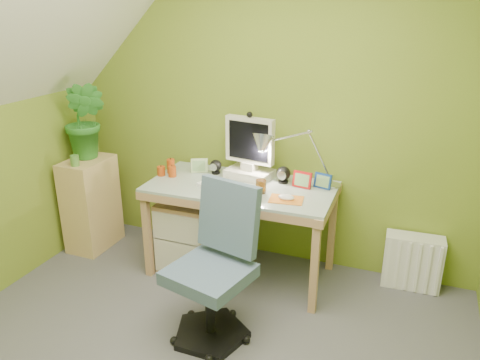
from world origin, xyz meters
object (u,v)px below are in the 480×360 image
(potted_plant, at_px, (85,121))
(task_chair, at_px, (209,273))
(desk_lamp, at_px, (310,145))
(radiator, at_px, (412,262))
(monitor, at_px, (250,142))
(side_ledge, at_px, (91,204))
(desk, at_px, (241,230))

(potted_plant, distance_m, task_chair, 1.73)
(desk_lamp, distance_m, radiator, 1.13)
(potted_plant, bearing_deg, task_chair, -28.39)
(monitor, bearing_deg, side_ledge, -161.66)
(desk_lamp, bearing_deg, side_ledge, 178.15)
(radiator, bearing_deg, monitor, -178.70)
(side_ledge, height_order, potted_plant, potted_plant)
(side_ledge, distance_m, task_chair, 1.59)
(side_ledge, height_order, radiator, side_ledge)
(desk, relative_size, task_chair, 1.47)
(monitor, xyz_separation_m, radiator, (1.23, 0.09, -0.79))
(monitor, relative_size, desk_lamp, 0.90)
(task_chair, distance_m, radiator, 1.56)
(task_chair, height_order, radiator, task_chair)
(monitor, height_order, desk_lamp, desk_lamp)
(side_ledge, xyz_separation_m, potted_plant, (0.00, 0.05, 0.70))
(monitor, xyz_separation_m, potted_plant, (-1.32, -0.19, 0.09))
(side_ledge, relative_size, task_chair, 0.84)
(monitor, distance_m, radiator, 1.46)
(side_ledge, distance_m, potted_plant, 0.70)
(task_chair, bearing_deg, potted_plant, 165.21)
(desk_lamp, bearing_deg, task_chair, -119.74)
(monitor, height_order, radiator, monitor)
(side_ledge, bearing_deg, radiator, 7.30)
(desk_lamp, xyz_separation_m, potted_plant, (-1.77, -0.19, 0.06))
(potted_plant, bearing_deg, desk_lamp, 6.00)
(radiator, bearing_deg, task_chair, -140.20)
(desk, xyz_separation_m, task_chair, (0.10, -0.77, 0.10))
(desk, distance_m, desk_lamp, 0.82)
(desk_lamp, xyz_separation_m, side_ledge, (-1.77, -0.24, -0.64))
(desk, height_order, desk_lamp, desk_lamp)
(desk, relative_size, side_ledge, 1.74)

